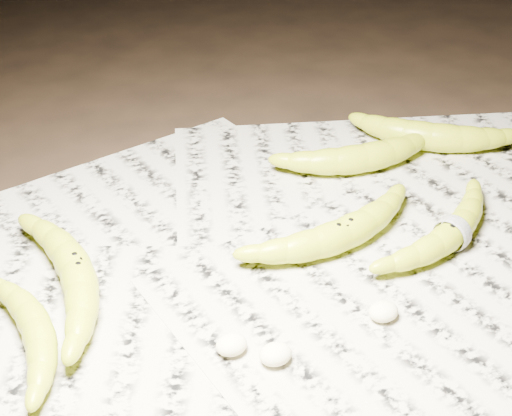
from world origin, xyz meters
name	(u,v)px	position (x,y,z in m)	size (l,w,h in m)	color
ground	(279,254)	(0.00, 0.00, 0.00)	(3.00, 3.00, 0.00)	black
newspaper_patch	(292,262)	(0.00, -0.02, 0.00)	(0.90, 0.70, 0.01)	#B0AB97
banana_left_a	(76,270)	(-0.23, 0.03, 0.03)	(0.22, 0.06, 0.04)	#B0C919
banana_left_b	(36,326)	(-0.28, -0.04, 0.02)	(0.17, 0.05, 0.03)	#B0C919
banana_center	(343,232)	(0.07, -0.02, 0.03)	(0.21, 0.06, 0.04)	#B0C919
banana_taped	(453,231)	(0.19, -0.07, 0.03)	(0.21, 0.06, 0.03)	#B0C919
banana_upper_a	(363,156)	(0.18, 0.12, 0.03)	(0.21, 0.06, 0.04)	#B0C919
banana_upper_b	(432,135)	(0.30, 0.13, 0.03)	(0.20, 0.07, 0.04)	#B0C919
measuring_tape	(453,231)	(0.19, -0.07, 0.03)	(0.04, 0.04, 0.00)	white
flesh_chunk_a	(231,342)	(-0.11, -0.13, 0.02)	(0.03, 0.03, 0.02)	beige
flesh_chunk_b	(276,351)	(-0.08, -0.15, 0.02)	(0.03, 0.03, 0.02)	beige
flesh_chunk_c	(384,309)	(0.05, -0.14, 0.02)	(0.03, 0.03, 0.02)	beige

